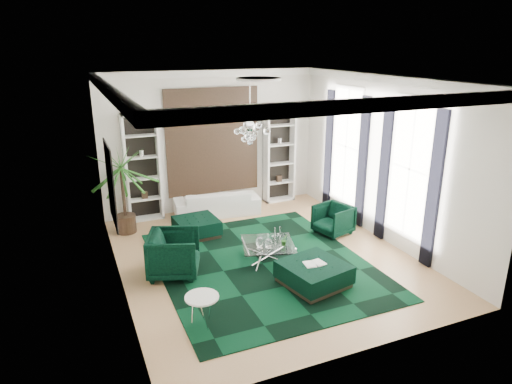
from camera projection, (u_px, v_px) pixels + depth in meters
name	position (u px, v px, depth m)	size (l,w,h in m)	color
floor	(264.00, 257.00, 9.96)	(6.00, 7.00, 0.02)	tan
ceiling	(265.00, 78.00, 8.77)	(6.00, 7.00, 0.02)	white
wall_back	(212.00, 141.00, 12.44)	(6.00, 0.02, 3.80)	silver
wall_front	(367.00, 237.00, 6.30)	(6.00, 0.02, 3.80)	silver
wall_left	(113.00, 191.00, 8.25)	(0.02, 7.00, 3.80)	silver
wall_right	(384.00, 160.00, 10.48)	(0.02, 7.00, 3.80)	silver
crown_molding	(265.00, 84.00, 8.81)	(6.00, 7.00, 0.18)	white
ceiling_medallion	(259.00, 79.00, 9.05)	(0.90, 0.90, 0.05)	white
tapestry	(213.00, 142.00, 12.40)	(2.50, 0.06, 2.80)	black
shelving_left	(143.00, 168.00, 11.70)	(0.90, 0.38, 2.80)	white
shelving_right	(279.00, 154.00, 13.14)	(0.90, 0.38, 2.80)	white
painting	(111.00, 184.00, 8.81)	(0.04, 1.30, 1.60)	black
window_near	(410.00, 169.00, 9.69)	(0.03, 1.10, 2.90)	white
curtain_near_a	(434.00, 191.00, 9.07)	(0.07, 0.30, 3.25)	black
curtain_near_b	(384.00, 172.00, 10.44)	(0.07, 0.30, 3.25)	black
window_far	(346.00, 147.00, 11.79)	(0.03, 1.10, 2.90)	white
curtain_far_a	(362.00, 163.00, 11.17)	(0.07, 0.30, 3.25)	black
curtain_far_b	(329.00, 150.00, 12.54)	(0.07, 0.30, 3.25)	black
rug	(262.00, 264.00, 9.63)	(4.20, 5.00, 0.02)	black
sofa	(217.00, 202.00, 12.38)	(2.27, 0.89, 0.66)	white
armchair_left	(174.00, 254.00, 9.09)	(0.96, 0.99, 0.90)	black
armchair_right	(333.00, 219.00, 11.09)	(0.78, 0.80, 0.73)	black
coffee_table	(268.00, 251.00, 9.80)	(1.09, 1.09, 0.37)	white
ottoman_side	(197.00, 227.00, 11.01)	(0.97, 0.97, 0.43)	black
ottoman_front	(314.00, 274.00, 8.75)	(1.12, 1.12, 0.45)	black
book	(314.00, 263.00, 8.67)	(0.41, 0.27, 0.03)	white
side_table	(202.00, 311.00, 7.46)	(0.56, 0.56, 0.54)	white
palm	(122.00, 180.00, 10.87)	(1.67, 1.67, 2.68)	#286920
chandelier	(250.00, 126.00, 9.19)	(0.86, 0.86, 0.78)	white
table_plant	(284.00, 240.00, 9.60)	(0.14, 0.12, 0.26)	#286920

